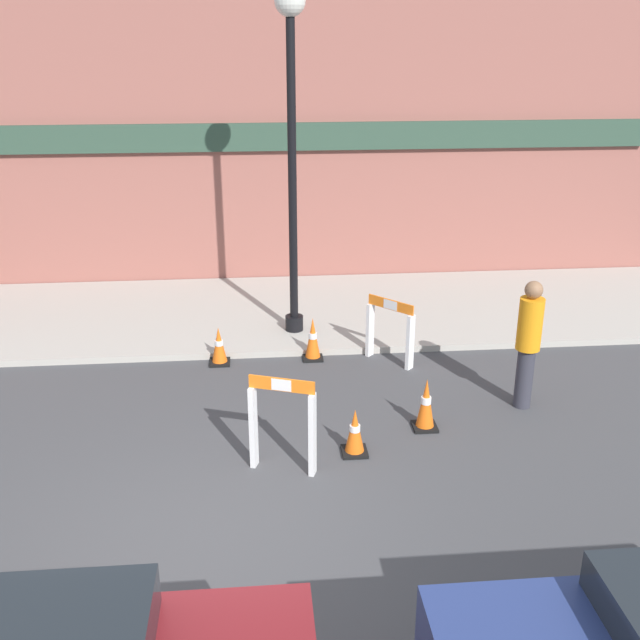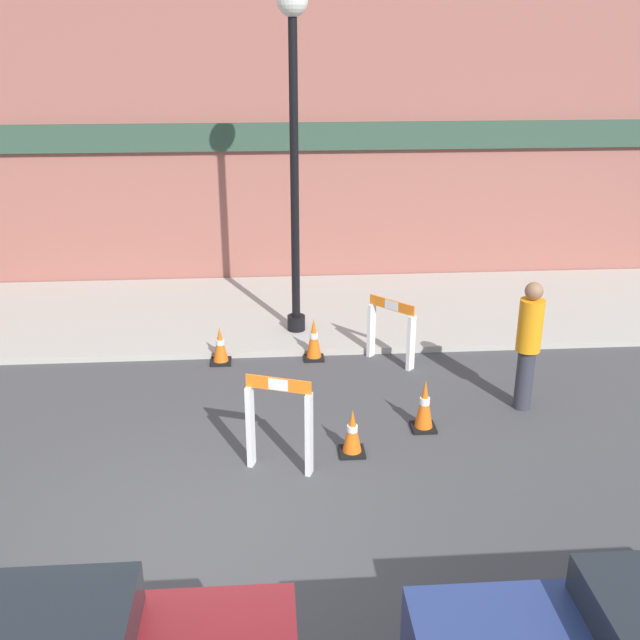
{
  "view_description": "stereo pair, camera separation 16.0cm",
  "coord_description": "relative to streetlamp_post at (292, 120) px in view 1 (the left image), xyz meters",
  "views": [
    {
      "loc": [
        0.66,
        -5.87,
        4.67
      ],
      "look_at": [
        1.49,
        3.45,
        1.0
      ],
      "focal_mm": 42.0,
      "sensor_mm": 36.0,
      "label": 1
    },
    {
      "loc": [
        0.82,
        -5.88,
        4.67
      ],
      "look_at": [
        1.49,
        3.45,
        1.0
      ],
      "focal_mm": 42.0,
      "sensor_mm": 36.0,
      "label": 2
    }
  ],
  "objects": [
    {
      "name": "ground_plane",
      "position": [
        -1.24,
        -5.34,
        -3.4
      ],
      "size": [
        60.0,
        60.0,
        0.0
      ],
      "primitive_type": "plane",
      "color": "#424244"
    },
    {
      "name": "sidewalk_slab",
      "position": [
        -1.24,
        0.98,
        -3.35
      ],
      "size": [
        18.0,
        3.63,
        0.1
      ],
      "color": "#ADA89E",
      "rests_on": "ground_plane"
    },
    {
      "name": "storefront_facade",
      "position": [
        -1.24,
        2.87,
        -0.65
      ],
      "size": [
        18.0,
        0.22,
        5.5
      ],
      "color": "#93564C",
      "rests_on": "ground_plane"
    },
    {
      "name": "streetlamp_post",
      "position": [
        0.0,
        0.0,
        0.0
      ],
      "size": [
        0.44,
        0.44,
        5.13
      ],
      "color": "black",
      "rests_on": "sidewalk_slab"
    },
    {
      "name": "barricade_0",
      "position": [
        1.35,
        -1.15,
        -2.87
      ],
      "size": [
        0.64,
        0.66,
        0.99
      ],
      "rotation": [
        0.0,
        0.0,
        2.34
      ],
      "color": "white",
      "rests_on": "ground_plane"
    },
    {
      "name": "barricade_1",
      "position": [
        -0.35,
        -3.93,
        -2.8
      ],
      "size": [
        0.75,
        0.38,
        1.14
      ],
      "rotation": [
        0.0,
        0.0,
        5.94
      ],
      "color": "white",
      "rests_on": "ground_plane"
    },
    {
      "name": "traffic_cone_0",
      "position": [
        -1.17,
        -0.99,
        -3.12
      ],
      "size": [
        0.3,
        0.3,
        0.58
      ],
      "color": "black",
      "rests_on": "ground_plane"
    },
    {
      "name": "traffic_cone_1",
      "position": [
        0.22,
        -0.94,
        -3.08
      ],
      "size": [
        0.3,
        0.3,
        0.66
      ],
      "color": "black",
      "rests_on": "ground_plane"
    },
    {
      "name": "traffic_cone_2",
      "position": [
        1.45,
        -3.15,
        -3.07
      ],
      "size": [
        0.3,
        0.3,
        0.68
      ],
      "color": "black",
      "rests_on": "ground_plane"
    },
    {
      "name": "traffic_cone_3",
      "position": [
        0.5,
        -3.66,
        -3.13
      ],
      "size": [
        0.3,
        0.3,
        0.58
      ],
      "color": "black",
      "rests_on": "ground_plane"
    },
    {
      "name": "person_worker",
      "position": [
        2.85,
        -2.68,
        -2.45
      ],
      "size": [
        0.35,
        0.35,
        1.74
      ],
      "rotation": [
        0.0,
        0.0,
        3.03
      ],
      "color": "#33333D",
      "rests_on": "ground_plane"
    }
  ]
}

